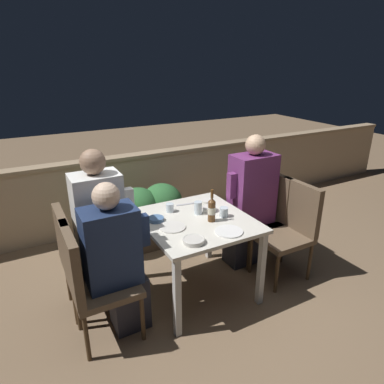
# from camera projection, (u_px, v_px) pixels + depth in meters

# --- Properties ---
(ground_plane) EXTENTS (16.00, 16.00, 0.00)m
(ground_plane) POSITION_uv_depth(u_px,v_px,m) (196.00, 289.00, 3.13)
(ground_plane) COLOR #7A6047
(parapet_wall) EXTENTS (9.00, 0.18, 0.89)m
(parapet_wall) POSITION_uv_depth(u_px,v_px,m) (134.00, 189.00, 4.28)
(parapet_wall) COLOR tan
(parapet_wall) RESTS_ON ground_plane
(dining_table) EXTENTS (0.88, 0.94, 0.71)m
(dining_table) POSITION_uv_depth(u_px,v_px,m) (196.00, 229.00, 2.91)
(dining_table) COLOR silver
(dining_table) RESTS_ON ground_plane
(planter_hedge) EXTENTS (1.01, 0.47, 0.69)m
(planter_hedge) POSITION_uv_depth(u_px,v_px,m) (139.00, 215.00, 3.72)
(planter_hedge) COLOR brown
(planter_hedge) RESTS_ON ground_plane
(chair_left_near) EXTENTS (0.47, 0.46, 0.91)m
(chair_left_near) POSITION_uv_depth(u_px,v_px,m) (89.00, 277.00, 2.41)
(chair_left_near) COLOR brown
(chair_left_near) RESTS_ON ground_plane
(person_navy_jumper) EXTENTS (0.48, 0.26, 1.21)m
(person_navy_jumper) POSITION_uv_depth(u_px,v_px,m) (117.00, 260.00, 2.47)
(person_navy_jumper) COLOR #282833
(person_navy_jumper) RESTS_ON ground_plane
(chair_left_far) EXTENTS (0.47, 0.46, 0.91)m
(chair_left_far) POSITION_uv_depth(u_px,v_px,m) (80.00, 255.00, 2.68)
(chair_left_far) COLOR brown
(chair_left_far) RESTS_ON ground_plane
(person_white_polo) EXTENTS (0.47, 0.26, 1.36)m
(person_white_polo) POSITION_uv_depth(u_px,v_px,m) (104.00, 231.00, 2.72)
(person_white_polo) COLOR #282833
(person_white_polo) RESTS_ON ground_plane
(chair_right_near) EXTENTS (0.47, 0.46, 0.91)m
(chair_right_near) POSITION_uv_depth(u_px,v_px,m) (291.00, 223.00, 3.20)
(chair_right_near) COLOR brown
(chair_right_near) RESTS_ON ground_plane
(chair_right_far) EXTENTS (0.47, 0.46, 0.91)m
(chair_right_far) POSITION_uv_depth(u_px,v_px,m) (265.00, 209.00, 3.49)
(chair_right_far) COLOR brown
(chair_right_far) RESTS_ON ground_plane
(person_purple_stripe) EXTENTS (0.50, 0.26, 1.32)m
(person_purple_stripe) POSITION_uv_depth(u_px,v_px,m) (249.00, 201.00, 3.36)
(person_purple_stripe) COLOR #282833
(person_purple_stripe) RESTS_ON ground_plane
(beer_bottle) EXTENTS (0.06, 0.06, 0.28)m
(beer_bottle) POSITION_uv_depth(u_px,v_px,m) (212.00, 209.00, 2.80)
(beer_bottle) COLOR brown
(beer_bottle) RESTS_ON dining_table
(plate_0) EXTENTS (0.21, 0.21, 0.01)m
(plate_0) POSITION_uv_depth(u_px,v_px,m) (172.00, 227.00, 2.73)
(plate_0) COLOR silver
(plate_0) RESTS_ON dining_table
(plate_1) EXTENTS (0.22, 0.22, 0.01)m
(plate_1) POSITION_uv_depth(u_px,v_px,m) (229.00, 231.00, 2.66)
(plate_1) COLOR white
(plate_1) RESTS_ON dining_table
(bowl_0) EXTENTS (0.13, 0.13, 0.04)m
(bowl_0) POSITION_uv_depth(u_px,v_px,m) (209.00, 208.00, 3.02)
(bowl_0) COLOR silver
(bowl_0) RESTS_ON dining_table
(bowl_1) EXTENTS (0.12, 0.12, 0.04)m
(bowl_1) POSITION_uv_depth(u_px,v_px,m) (207.00, 201.00, 3.18)
(bowl_1) COLOR silver
(bowl_1) RESTS_ON dining_table
(bowl_2) EXTENTS (0.13, 0.13, 0.03)m
(bowl_2) POSITION_uv_depth(u_px,v_px,m) (156.00, 219.00, 2.84)
(bowl_2) COLOR #4C709E
(bowl_2) RESTS_ON dining_table
(bowl_3) EXTENTS (0.16, 0.16, 0.04)m
(bowl_3) POSITION_uv_depth(u_px,v_px,m) (194.00, 240.00, 2.50)
(bowl_3) COLOR beige
(bowl_3) RESTS_ON dining_table
(glass_cup_0) EXTENTS (0.07, 0.07, 0.08)m
(glass_cup_0) POSITION_uv_depth(u_px,v_px,m) (224.00, 212.00, 2.91)
(glass_cup_0) COLOR silver
(glass_cup_0) RESTS_ON dining_table
(glass_cup_1) EXTENTS (0.07, 0.07, 0.11)m
(glass_cup_1) POSITION_uv_depth(u_px,v_px,m) (198.00, 208.00, 2.95)
(glass_cup_1) COLOR silver
(glass_cup_1) RESTS_ON dining_table
(glass_cup_2) EXTENTS (0.07, 0.07, 0.08)m
(glass_cup_2) POSITION_uv_depth(u_px,v_px,m) (170.00, 208.00, 3.00)
(glass_cup_2) COLOR silver
(glass_cup_2) RESTS_ON dining_table
(fork_0) EXTENTS (0.17, 0.04, 0.01)m
(fork_0) POSITION_uv_depth(u_px,v_px,m) (185.00, 204.00, 3.16)
(fork_0) COLOR silver
(fork_0) RESTS_ON dining_table
(potted_plant) EXTENTS (0.39, 0.39, 0.73)m
(potted_plant) POSITION_uv_depth(u_px,v_px,m) (249.00, 193.00, 4.16)
(potted_plant) COLOR brown
(potted_plant) RESTS_ON ground_plane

